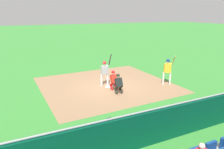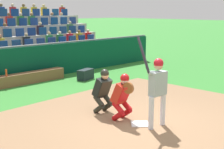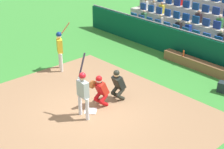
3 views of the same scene
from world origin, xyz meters
name	(u,v)px [view 1 (image 1 of 3)]	position (x,y,z in m)	size (l,w,h in m)	color
ground_plane	(109,87)	(0.00, 0.00, 0.00)	(160.00, 160.00, 0.00)	#348331
infield_dirt_patch	(106,85)	(0.00, 0.50, 0.00)	(8.71, 8.07, 0.01)	#8F6C4C
home_plate_marker	(109,87)	(0.00, 0.00, 0.02)	(0.44, 0.44, 0.02)	white
batter_at_plate	(105,70)	(-0.14, 0.41, 1.08)	(0.66, 0.53, 2.26)	silver
catcher_crouching	(114,79)	(0.08, -0.53, 0.71)	(0.48, 0.73, 1.28)	red
home_plate_umpire	(118,83)	(0.02, -1.34, 0.70)	(0.47, 0.47, 1.29)	black
dugout_wall	(178,120)	(0.00, -6.68, 0.71)	(16.67, 0.24, 1.47)	#05412C
dugout_bench	(165,125)	(-0.16, -6.13, 0.22)	(3.67, 0.40, 0.44)	brown
water_bottle_on_bench	(177,114)	(0.55, -6.04, 0.57)	(0.07, 0.07, 0.27)	#DA471F
equipment_duffel_bag	(106,126)	(-2.48, -5.06, 0.21)	(0.77, 0.36, 0.42)	#1B2729
on_deck_batter	(168,69)	(3.90, -1.26, 1.15)	(0.60, 0.86, 2.16)	silver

